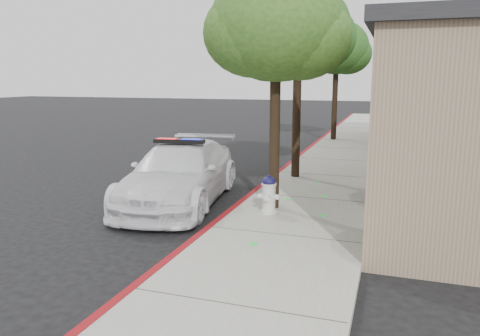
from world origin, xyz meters
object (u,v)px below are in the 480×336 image
Objects in this scene: fire_hydrant at (269,194)px; street_tree_far at (337,50)px; police_car at (180,173)px; street_tree_near at (276,30)px; street_tree_mid at (299,32)px.

fire_hydrant is 14.12m from street_tree_far.
police_car is at bearing 160.80° from fire_hydrant.
street_tree_near is 13.07m from street_tree_far.
street_tree_near is 3.70m from street_tree_mid.
street_tree_far is at bearing 90.00° from street_tree_mid.
street_tree_far reaches higher than fire_hydrant.
police_car is 4.28m from street_tree_near.
police_car is at bearing 175.91° from street_tree_near.
street_tree_mid is (-0.23, 4.17, 3.93)m from fire_hydrant.
police_car is 2.63m from fire_hydrant.
street_tree_near is 0.94× the size of street_tree_far.
street_tree_far is (-0.23, 13.55, 3.94)m from fire_hydrant.
street_tree_far is (2.30, 12.88, 3.75)m from police_car.
fire_hydrant is 3.67m from street_tree_near.
street_tree_far is (0.00, 9.38, 0.01)m from street_tree_mid.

